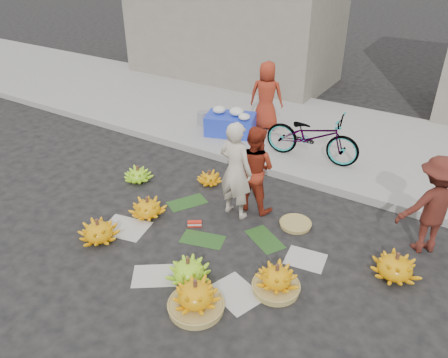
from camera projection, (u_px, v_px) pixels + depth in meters
The scene contains 23 objects.
ground at pixel (215, 235), 6.70m from camera, with size 80.00×80.00×0.00m, color black.
curb at pixel (278, 172), 8.28m from camera, with size 40.00×0.25×0.15m, color gray.
sidewalk at pixel (319, 134), 9.83m from camera, with size 40.00×4.00×0.12m, color gray.
building_left at pixel (234, 9), 12.82m from camera, with size 6.00×3.00×4.00m, color gray.
newspaper_scatter at pixel (184, 264), 6.11m from camera, with size 3.20×1.80×0.00m, color beige, non-canonical shape.
banana_leaves at pixel (217, 226), 6.89m from camera, with size 2.00×1.00×0.00m, color #1C4316, non-canonical shape.
banana_bunch_0 at pixel (148, 208), 7.07m from camera, with size 0.72×0.72×0.36m.
banana_bunch_1 at pixel (98, 231), 6.51m from camera, with size 0.69×0.69×0.37m.
banana_bunch_2 at pixel (196, 297), 5.30m from camera, with size 0.71×0.71×0.47m.
banana_bunch_3 at pixel (188, 270), 5.78m from camera, with size 0.58×0.58×0.36m.
banana_bunch_4 at pixel (276, 280), 5.59m from camera, with size 0.61×0.61×0.43m.
banana_bunch_5 at pixel (395, 266), 5.82m from camera, with size 0.69×0.69×0.40m.
banana_bunch_6 at pixel (138, 175), 8.05m from camera, with size 0.55×0.55×0.32m.
banana_bunch_7 at pixel (209, 178), 7.99m from camera, with size 0.51×0.51×0.27m.
basket_spare at pixel (295, 224), 6.89m from camera, with size 0.48×0.48×0.06m, color olive.
incense_stack at pixel (195, 224), 6.86m from camera, with size 0.22×0.07×0.09m, color red.
vendor_cream at pixel (236, 170), 6.80m from camera, with size 0.59×0.39×1.62m, color beige.
vendor_red at pixel (254, 169), 7.00m from camera, with size 0.71×0.56×1.47m, color #A63219.
man_striped at pixel (433, 206), 6.05m from camera, with size 0.97×0.56×1.50m, color maroon.
flower_table at pixel (231, 123), 9.57m from camera, with size 1.20×0.96×0.61m.
grey_bucket at pixel (203, 118), 10.08m from camera, with size 0.27×0.27×0.30m, color gray.
flower_vendor at pixel (266, 96), 9.61m from camera, with size 0.74×0.48×1.52m, color #A63219.
bicycle at pixel (312, 136), 8.41m from camera, with size 1.85×0.65×0.97m, color gray.
Camera 1 is at (2.96, -4.49, 4.10)m, focal length 35.00 mm.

